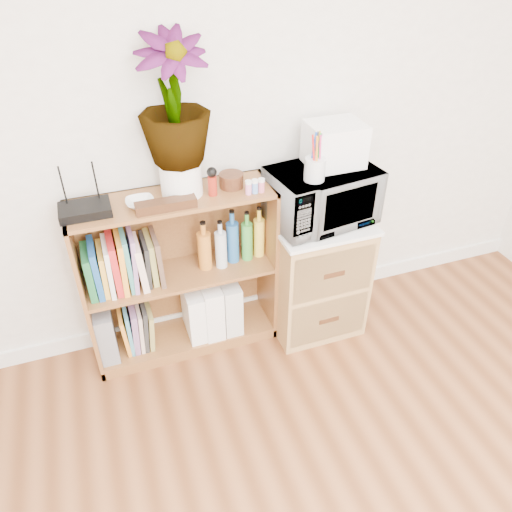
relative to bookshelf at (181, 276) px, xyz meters
name	(u,v)px	position (x,y,z in m)	size (l,w,h in m)	color
skirting_board	(237,305)	(0.35, 0.14, -0.42)	(4.00, 0.02, 0.10)	white
bookshelf	(181,276)	(0.00, 0.00, 0.00)	(1.00, 0.30, 0.95)	brown
wicker_unit	(314,274)	(0.75, -0.08, -0.12)	(0.50, 0.45, 0.70)	#9E7542
microwave	(322,196)	(0.75, -0.08, 0.39)	(0.52, 0.35, 0.29)	white
pen_cup	(315,169)	(0.66, -0.16, 0.59)	(0.10, 0.10, 0.11)	silver
small_appliance	(334,144)	(0.82, -0.04, 0.64)	(0.27, 0.22, 0.21)	white
router	(85,210)	(-0.39, -0.02, 0.50)	(0.23, 0.15, 0.04)	black
white_bowl	(140,203)	(-0.15, -0.03, 0.49)	(0.13, 0.13, 0.03)	white
plant_pot	(181,178)	(0.06, 0.02, 0.56)	(0.20, 0.20, 0.17)	white
potted_plant	(173,100)	(0.06, 0.02, 0.93)	(0.32, 0.32, 0.57)	#3A7C31
trinket_box	(166,205)	(-0.04, -0.10, 0.50)	(0.28, 0.07, 0.04)	#331C0E
kokeshi_doll	(212,186)	(0.19, -0.04, 0.52)	(0.04, 0.04, 0.10)	maroon
wooden_bowl	(231,180)	(0.30, 0.01, 0.51)	(0.12, 0.12, 0.07)	#3B1B10
paint_jars	(255,188)	(0.39, -0.09, 0.50)	(0.10, 0.04, 0.05)	pink
file_box	(105,330)	(-0.43, 0.00, -0.25)	(0.09, 0.25, 0.31)	slate
magazine_holder_left	(194,311)	(0.05, -0.01, -0.25)	(0.10, 0.25, 0.31)	white
magazine_holder_mid	(210,306)	(0.14, -0.01, -0.24)	(0.10, 0.26, 0.33)	white
magazine_holder_right	(228,302)	(0.25, -0.01, -0.25)	(0.10, 0.25, 0.32)	silver
cookbooks	(123,263)	(-0.28, 0.00, 0.16)	(0.37, 0.20, 0.31)	#1B6735
liquor_bottles	(239,238)	(0.33, 0.00, 0.17)	(0.45, 0.07, 0.32)	#C77425
lower_books	(137,326)	(-0.27, 0.00, -0.28)	(0.18, 0.19, 0.27)	orange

